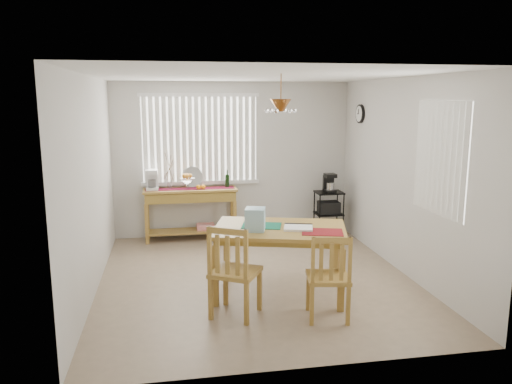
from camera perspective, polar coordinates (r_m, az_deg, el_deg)
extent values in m
cube|color=gray|center=(6.64, -0.02, -9.89)|extent=(4.00, 4.50, 0.01)
cube|color=silver|center=(8.56, -2.70, 3.77)|extent=(4.00, 0.10, 2.60)
cube|color=silver|center=(4.11, 5.57, -3.91)|extent=(4.00, 0.10, 2.60)
cube|color=silver|center=(6.29, -18.76, 0.69)|extent=(0.10, 4.50, 2.60)
cube|color=silver|center=(6.95, 16.86, 1.71)|extent=(0.10, 4.50, 2.60)
cube|color=white|center=(6.23, -0.03, 13.64)|extent=(4.00, 4.50, 0.10)
cube|color=white|center=(8.41, -6.42, 6.00)|extent=(1.90, 0.01, 1.40)
cube|color=white|center=(8.39, -12.56, 5.80)|extent=(0.07, 0.03, 1.40)
cube|color=white|center=(8.39, -11.84, 5.82)|extent=(0.07, 0.03, 1.40)
cube|color=white|center=(8.39, -11.12, 5.85)|extent=(0.07, 0.03, 1.40)
cube|color=white|center=(8.39, -10.39, 5.87)|extent=(0.07, 0.03, 1.40)
cube|color=white|center=(8.39, -9.67, 5.90)|extent=(0.07, 0.03, 1.40)
cube|color=white|center=(8.39, -8.94, 5.92)|extent=(0.07, 0.03, 1.40)
cube|color=white|center=(8.39, -8.22, 5.94)|extent=(0.07, 0.03, 1.40)
cube|color=white|center=(8.39, -7.49, 5.96)|extent=(0.07, 0.03, 1.40)
cube|color=white|center=(8.40, -6.77, 5.98)|extent=(0.07, 0.03, 1.40)
cube|color=white|center=(8.41, -6.05, 6.00)|extent=(0.07, 0.03, 1.40)
cube|color=white|center=(8.41, -5.33, 6.02)|extent=(0.07, 0.03, 1.40)
cube|color=white|center=(8.42, -4.61, 6.04)|extent=(0.07, 0.03, 1.40)
cube|color=white|center=(8.43, -3.89, 6.05)|extent=(0.07, 0.03, 1.40)
cube|color=white|center=(8.45, -3.18, 6.07)|extent=(0.07, 0.03, 1.40)
cube|color=white|center=(8.46, -2.46, 6.08)|extent=(0.07, 0.03, 1.40)
cube|color=white|center=(8.47, -1.75, 6.09)|extent=(0.07, 0.03, 1.40)
cube|color=white|center=(8.49, -1.04, 6.10)|extent=(0.07, 0.03, 1.40)
cube|color=white|center=(8.51, -0.34, 6.11)|extent=(0.07, 0.03, 1.40)
cube|color=white|center=(8.48, -6.30, 1.06)|extent=(1.98, 0.06, 0.06)
cube|color=white|center=(8.36, -6.51, 10.97)|extent=(1.98, 0.06, 0.06)
cube|color=white|center=(6.10, 20.36, 3.62)|extent=(0.01, 1.10, 1.30)
cube|color=white|center=(5.68, 22.78, 2.97)|extent=(0.03, 0.07, 1.30)
cube|color=white|center=(5.77, 22.19, 3.12)|extent=(0.03, 0.07, 1.30)
cube|color=white|center=(5.86, 21.63, 3.27)|extent=(0.03, 0.07, 1.30)
cube|color=white|center=(5.95, 21.08, 3.42)|extent=(0.03, 0.07, 1.30)
cube|color=white|center=(6.05, 20.54, 3.55)|extent=(0.03, 0.07, 1.30)
cube|color=white|center=(6.14, 20.03, 3.69)|extent=(0.03, 0.07, 1.30)
cube|color=white|center=(6.24, 19.53, 3.82)|extent=(0.03, 0.07, 1.30)
cube|color=white|center=(6.33, 19.04, 3.94)|extent=(0.03, 0.07, 1.30)
cube|color=white|center=(6.43, 18.57, 4.06)|extent=(0.03, 0.07, 1.30)
cube|color=white|center=(6.52, 18.11, 4.18)|extent=(0.03, 0.07, 1.30)
cylinder|color=black|center=(8.26, 11.82, 8.74)|extent=(0.04, 0.30, 0.30)
cylinder|color=white|center=(8.25, 11.67, 8.75)|extent=(0.01, 0.25, 0.25)
cylinder|color=brown|center=(5.71, 2.87, 11.68)|extent=(0.01, 0.01, 0.34)
cone|color=brown|center=(5.71, 2.85, 9.87)|extent=(0.24, 0.24, 0.14)
sphere|color=white|center=(5.75, 4.42, 9.26)|extent=(0.05, 0.05, 0.05)
sphere|color=white|center=(5.87, 3.32, 9.31)|extent=(0.05, 0.05, 0.05)
sphere|color=white|center=(5.83, 1.77, 9.31)|extent=(0.05, 0.05, 0.05)
sphere|color=white|center=(5.68, 1.25, 9.28)|extent=(0.05, 0.05, 0.05)
sphere|color=white|center=(5.56, 2.35, 9.24)|extent=(0.05, 0.05, 0.05)
sphere|color=white|center=(5.60, 3.97, 9.23)|extent=(0.05, 0.05, 0.05)
cube|color=#AD853A|center=(8.28, -7.52, 0.24)|extent=(1.53, 0.43, 0.04)
cube|color=#A58336|center=(8.30, -7.51, -0.48)|extent=(1.47, 0.39, 0.15)
cube|color=#AD853A|center=(8.23, -12.37, -3.63)|extent=(0.06, 0.06, 0.66)
cube|color=#AD853A|center=(8.29, -2.43, -3.28)|extent=(0.06, 0.06, 0.66)
cube|color=#AD853A|center=(8.55, -12.29, -3.08)|extent=(0.06, 0.06, 0.66)
cube|color=#AD853A|center=(8.61, -2.73, -2.75)|extent=(0.06, 0.06, 0.66)
cube|color=#AD853A|center=(8.44, -7.41, -4.42)|extent=(1.41, 0.37, 0.03)
cube|color=red|center=(8.43, -5.80, -3.95)|extent=(0.29, 0.21, 0.10)
cube|color=maroon|center=(8.28, -7.53, 0.39)|extent=(1.45, 0.24, 0.01)
cube|color=white|center=(8.27, -11.76, 0.39)|extent=(0.19, 0.23, 0.05)
cube|color=white|center=(8.33, -11.78, 1.29)|extent=(0.19, 0.08, 0.29)
cube|color=white|center=(8.21, -11.84, 2.27)|extent=(0.19, 0.21, 0.07)
cylinder|color=white|center=(8.23, -11.79, 0.95)|extent=(0.12, 0.12, 0.12)
cylinder|color=white|center=(8.25, -7.86, 0.66)|extent=(0.05, 0.05, 0.10)
cone|color=white|center=(8.23, -7.88, 1.28)|extent=(0.25, 0.25, 0.09)
sphere|color=#CA4D1B|center=(8.22, -7.56, 1.85)|extent=(0.08, 0.08, 0.08)
sphere|color=#CA4D1B|center=(8.27, -7.90, 1.89)|extent=(0.08, 0.08, 0.08)
sphere|color=#CA4D1B|center=(8.22, -8.22, 1.83)|extent=(0.08, 0.08, 0.08)
sphere|color=#CA4D1B|center=(8.17, -7.88, 1.79)|extent=(0.08, 0.08, 0.08)
sphere|color=orange|center=(8.20, -6.58, 0.56)|extent=(0.08, 0.08, 0.08)
sphere|color=orange|center=(8.21, -6.05, 0.58)|extent=(0.08, 0.08, 0.08)
cylinder|color=silver|center=(8.42, -7.29, 1.74)|extent=(0.34, 0.09, 0.34)
cylinder|color=white|center=(8.31, -9.85, 0.80)|extent=(0.08, 0.08, 0.13)
cylinder|color=#4C3823|center=(8.26, -9.92, 2.73)|extent=(0.08, 0.04, 0.42)
cylinder|color=#4C3823|center=(8.26, -9.92, 2.89)|extent=(0.13, 0.06, 0.46)
cylinder|color=#4C3823|center=(8.27, -9.91, 2.56)|extent=(0.17, 0.07, 0.34)
cylinder|color=#4C3823|center=(8.26, -9.93, 3.05)|extent=(0.05, 0.03, 0.52)
cylinder|color=#4C3823|center=(8.27, -9.91, 2.50)|extent=(0.21, 0.10, 0.29)
cylinder|color=black|center=(8.35, -3.31, 1.30)|extent=(0.07, 0.07, 0.22)
cylinder|color=black|center=(8.33, -3.32, 2.30)|extent=(0.03, 0.03, 0.08)
cylinder|color=black|center=(8.40, 7.29, -2.78)|extent=(0.02, 0.02, 0.77)
cylinder|color=black|center=(8.53, 9.95, -2.65)|extent=(0.02, 0.02, 0.77)
cylinder|color=black|center=(8.71, 6.66, -2.29)|extent=(0.02, 0.02, 0.77)
cylinder|color=black|center=(8.83, 9.24, -2.17)|extent=(0.02, 0.02, 0.77)
cube|color=black|center=(8.54, 8.36, -0.05)|extent=(0.45, 0.36, 0.03)
cube|color=black|center=(8.62, 8.29, -2.47)|extent=(0.45, 0.36, 0.02)
cube|color=black|center=(8.70, 8.23, -4.58)|extent=(0.45, 0.36, 0.02)
cube|color=black|center=(8.59, 8.31, -1.75)|extent=(0.34, 0.27, 0.20)
cube|color=black|center=(8.52, 8.40, 0.16)|extent=(0.18, 0.22, 0.05)
cube|color=black|center=(8.57, 8.27, 0.99)|extent=(0.18, 0.07, 0.27)
cube|color=black|center=(8.47, 8.45, 1.90)|extent=(0.18, 0.20, 0.06)
cylinder|color=silver|center=(8.49, 8.43, 0.69)|extent=(0.12, 0.12, 0.12)
cube|color=#AD853A|center=(5.91, 2.72, -4.28)|extent=(1.75, 1.37, 0.04)
cube|color=#A58336|center=(5.93, 2.72, -4.79)|extent=(1.62, 1.23, 0.07)
cube|color=#AD853A|center=(5.72, -4.71, -9.52)|extent=(0.10, 0.10, 0.72)
cube|color=#AD853A|center=(5.65, 9.71, -9.90)|extent=(0.10, 0.10, 0.72)
cube|color=#AD853A|center=(6.52, -3.35, -6.93)|extent=(0.10, 0.10, 0.72)
cube|color=#AD853A|center=(6.46, 9.19, -7.23)|extent=(0.10, 0.10, 0.72)
cube|color=#126A4D|center=(5.98, 0.64, -3.86)|extent=(0.53, 0.44, 0.01)
cube|color=maroon|center=(5.75, 7.59, -4.55)|extent=(0.53, 0.44, 0.01)
cube|color=white|center=(5.85, 4.86, -4.13)|extent=(0.39, 0.34, 0.03)
cube|color=black|center=(5.98, 4.88, -3.75)|extent=(0.33, 0.12, 0.03)
cube|color=#9BCAE1|center=(5.74, -0.10, -3.15)|extent=(0.27, 0.27, 0.26)
cube|color=#AD853A|center=(5.44, -2.36, -9.13)|extent=(0.65, 0.65, 0.05)
cube|color=#AD853A|center=(5.64, 0.40, -11.14)|extent=(0.06, 0.06, 0.46)
cube|color=#AD853A|center=(5.78, -3.48, -10.62)|extent=(0.06, 0.06, 0.46)
cube|color=#AD853A|center=(5.29, -1.09, -12.69)|extent=(0.06, 0.06, 0.46)
cube|color=#AD853A|center=(5.44, -5.20, -12.07)|extent=(0.06, 0.06, 0.46)
cube|color=#AD853A|center=(5.09, -1.15, -7.18)|extent=(0.05, 0.05, 0.52)
cube|color=#AD853A|center=(5.24, -5.35, -6.69)|extent=(0.05, 0.05, 0.52)
cube|color=#AD853A|center=(5.10, -3.31, -4.51)|extent=(0.39, 0.24, 0.07)
cube|color=#AD853A|center=(5.13, -2.10, -7.34)|extent=(0.05, 0.04, 0.42)
cube|color=#AD853A|center=(5.17, -3.28, -7.21)|extent=(0.05, 0.04, 0.42)
cube|color=#AD853A|center=(5.21, -4.43, -7.07)|extent=(0.05, 0.04, 0.42)
cube|color=#AD853A|center=(5.44, 8.23, -9.66)|extent=(0.51, 0.51, 0.04)
cube|color=#AD853A|center=(5.72, 9.80, -11.17)|extent=(0.05, 0.05, 0.43)
cube|color=#AD853A|center=(5.67, 5.97, -11.27)|extent=(0.05, 0.05, 0.43)
cube|color=#AD853A|center=(5.38, 10.48, -12.66)|extent=(0.05, 0.05, 0.43)
cube|color=#AD853A|center=(5.33, 6.39, -12.79)|extent=(0.05, 0.05, 0.43)
cube|color=#AD853A|center=(5.20, 10.69, -7.66)|extent=(0.04, 0.04, 0.48)
cube|color=#AD853A|center=(5.14, 6.52, -7.74)|extent=(0.04, 0.04, 0.48)
cube|color=#AD853A|center=(5.10, 8.69, -5.47)|extent=(0.40, 0.10, 0.06)
cube|color=#AD853A|center=(5.19, 9.77, -7.93)|extent=(0.04, 0.03, 0.39)
cube|color=#AD853A|center=(5.17, 8.61, -7.96)|extent=(0.04, 0.03, 0.39)
cube|color=#AD853A|center=(5.16, 7.45, -7.98)|extent=(0.04, 0.03, 0.39)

